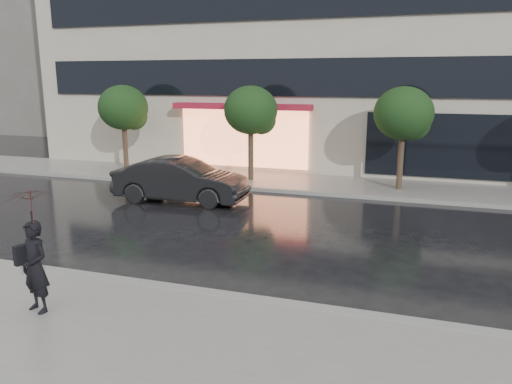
% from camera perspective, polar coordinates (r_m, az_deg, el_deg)
% --- Properties ---
extents(ground, '(120.00, 120.00, 0.00)m').
position_cam_1_polar(ground, '(10.99, -2.65, -9.96)').
color(ground, black).
rests_on(ground, ground).
extents(sidewalk_near, '(60.00, 4.50, 0.12)m').
position_cam_1_polar(sidewalk_near, '(8.33, -11.02, -17.67)').
color(sidewalk_near, slate).
rests_on(sidewalk_near, ground).
extents(sidewalk_far, '(60.00, 3.50, 0.12)m').
position_cam_1_polar(sidewalk_far, '(20.48, 7.60, 0.90)').
color(sidewalk_far, slate).
rests_on(sidewalk_far, ground).
extents(curb_near, '(60.00, 0.25, 0.14)m').
position_cam_1_polar(curb_near, '(10.12, -4.71, -11.66)').
color(curb_near, gray).
rests_on(curb_near, ground).
extents(curb_far, '(60.00, 0.25, 0.14)m').
position_cam_1_polar(curb_far, '(18.80, 6.60, -0.12)').
color(curb_far, gray).
rests_on(curb_far, ground).
extents(bg_building_left, '(14.00, 10.00, 12.00)m').
position_cam_1_polar(bg_building_left, '(47.56, -24.23, 13.85)').
color(bg_building_left, '#59544F').
rests_on(bg_building_left, ground).
extents(tree_far_west, '(2.20, 2.20, 3.99)m').
position_cam_1_polar(tree_far_west, '(23.24, -14.77, 9.13)').
color(tree_far_west, '#33261C').
rests_on(tree_far_west, ground).
extents(tree_mid_west, '(2.20, 2.20, 3.99)m').
position_cam_1_polar(tree_mid_west, '(20.61, -0.43, 9.12)').
color(tree_mid_west, '#33261C').
rests_on(tree_mid_west, ground).
extents(tree_mid_east, '(2.20, 2.20, 3.99)m').
position_cam_1_polar(tree_mid_east, '(19.54, 16.67, 8.39)').
color(tree_mid_east, '#33261C').
rests_on(tree_mid_east, ground).
extents(parked_car, '(4.76, 1.80, 1.55)m').
position_cam_1_polar(parked_car, '(17.70, -8.61, 1.34)').
color(parked_car, black).
rests_on(parked_car, ground).
extents(pedestrian_with_umbrella, '(1.01, 1.02, 2.27)m').
position_cam_1_polar(pedestrian_with_umbrella, '(9.66, -24.17, -4.71)').
color(pedestrian_with_umbrella, black).
rests_on(pedestrian_with_umbrella, sidewalk_near).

